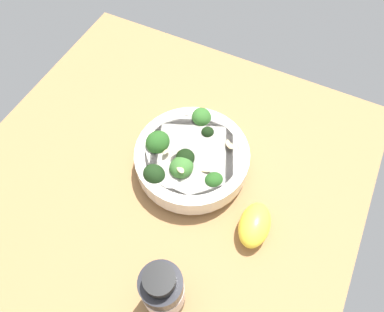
% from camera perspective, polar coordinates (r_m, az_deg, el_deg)
% --- Properties ---
extents(ground_plane, '(0.72, 0.72, 0.04)m').
position_cam_1_polar(ground_plane, '(0.71, -4.64, -4.53)').
color(ground_plane, '#996D42').
extents(bowl_of_broccoli, '(0.21, 0.21, 0.08)m').
position_cam_1_polar(bowl_of_broccoli, '(0.67, -0.24, -0.24)').
color(bowl_of_broccoli, silver).
rests_on(bowl_of_broccoli, ground_plane).
extents(lemon_wedge, '(0.06, 0.09, 0.05)m').
position_cam_1_polar(lemon_wedge, '(0.63, 9.69, -10.51)').
color(lemon_wedge, yellow).
rests_on(lemon_wedge, ground_plane).
extents(bottle_tall, '(0.06, 0.06, 0.14)m').
position_cam_1_polar(bottle_tall, '(0.55, -4.52, -20.22)').
color(bottle_tall, black).
rests_on(bottle_tall, ground_plane).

